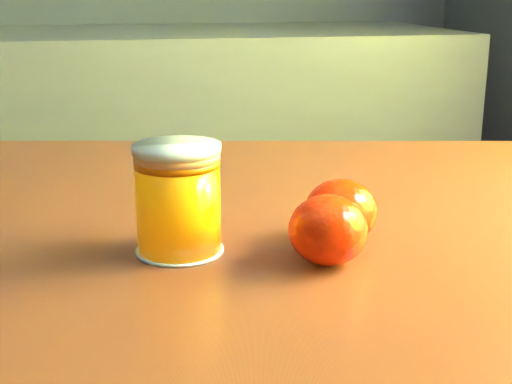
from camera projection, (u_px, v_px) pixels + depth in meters
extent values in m
cube|color=brown|center=(225.00, 258.00, 0.61)|extent=(1.21, 0.95, 0.04)
cylinder|color=orange|center=(178.00, 206.00, 0.56)|extent=(0.07, 0.07, 0.08)
cylinder|color=#E08E5B|center=(177.00, 156.00, 0.55)|extent=(0.07, 0.07, 0.01)
cylinder|color=silver|center=(177.00, 149.00, 0.55)|extent=(0.07, 0.07, 0.00)
ellipsoid|color=#F22704|center=(328.00, 230.00, 0.54)|extent=(0.07, 0.07, 0.05)
ellipsoid|color=#F22704|center=(341.00, 211.00, 0.59)|extent=(0.06, 0.06, 0.05)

